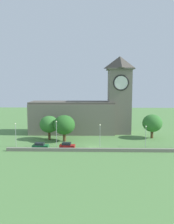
% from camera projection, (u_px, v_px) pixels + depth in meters
% --- Properties ---
extents(ground_plane, '(200.00, 200.00, 0.00)m').
position_uv_depth(ground_plane, '(93.00, 136.00, 81.16)').
color(ground_plane, '#517F42').
extents(church, '(38.25, 11.56, 28.64)m').
position_uv_depth(church, '(87.00, 110.00, 85.70)').
color(church, slate).
rests_on(church, ground).
extents(quay_barrier, '(47.57, 0.70, 0.94)m').
position_uv_depth(quay_barrier, '(93.00, 150.00, 62.09)').
color(quay_barrier, gray).
rests_on(quay_barrier, ground).
extents(car_green, '(4.66, 2.32, 1.80)m').
position_uv_depth(car_green, '(40.00, 146.00, 64.66)').
color(car_green, '#1E6B38').
rests_on(car_green, ground).
extents(car_red, '(4.54, 2.39, 1.82)m').
position_uv_depth(car_red, '(67.00, 146.00, 64.77)').
color(car_red, red).
rests_on(car_red, ground).
extents(streetlamp_west_end, '(0.44, 0.44, 7.09)m').
position_uv_depth(streetlamp_west_end, '(16.00, 131.00, 66.51)').
color(streetlamp_west_end, '#9EA0A5').
rests_on(streetlamp_west_end, ground).
extents(streetlamp_west_mid, '(0.44, 0.44, 7.74)m').
position_uv_depth(streetlamp_west_mid, '(56.00, 130.00, 66.32)').
color(streetlamp_west_mid, '#9EA0A5').
rests_on(streetlamp_west_mid, ground).
extents(streetlamp_central, '(0.44, 0.44, 6.83)m').
position_uv_depth(streetlamp_central, '(100.00, 132.00, 66.01)').
color(streetlamp_central, '#9EA0A5').
rests_on(streetlamp_central, ground).
extents(streetlamp_east_mid, '(0.44, 0.44, 6.41)m').
position_uv_depth(streetlamp_east_mid, '(146.00, 133.00, 65.99)').
color(streetlamp_east_mid, '#9EA0A5').
rests_on(streetlamp_east_mid, ground).
extents(tree_churchyard, '(6.95, 6.95, 8.54)m').
position_uv_depth(tree_churchyard, '(64.00, 125.00, 72.84)').
color(tree_churchyard, brown).
rests_on(tree_churchyard, ground).
extents(tree_riverside_east, '(6.67, 6.67, 8.20)m').
position_uv_depth(tree_riverside_east, '(152.00, 123.00, 77.22)').
color(tree_riverside_east, brown).
rests_on(tree_riverside_east, ground).
extents(tree_riverside_west, '(6.24, 6.24, 8.01)m').
position_uv_depth(tree_riverside_west, '(49.00, 124.00, 75.13)').
color(tree_riverside_west, brown).
rests_on(tree_riverside_west, ground).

